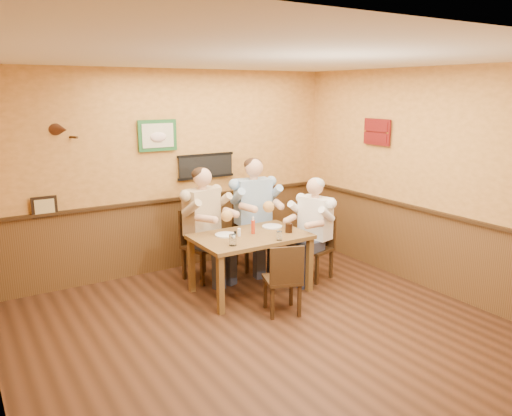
{
  "coord_description": "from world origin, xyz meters",
  "views": [
    {
      "loc": [
        -2.66,
        -3.96,
        2.51
      ],
      "look_at": [
        0.51,
        1.1,
        1.1
      ],
      "focal_mm": 35.0,
      "sensor_mm": 36.0,
      "label": 1
    }
  ],
  "objects_px": {
    "water_glass_left": "(233,240)",
    "chair_back_right": "(253,234)",
    "diner_tan_shirt": "(202,230)",
    "water_glass_mid": "(279,236)",
    "hot_sauce_bottle": "(253,226)",
    "chair_right_end": "(315,248)",
    "diner_blue_polo": "(253,219)",
    "chair_near_side": "(282,278)",
    "pepper_shaker": "(235,234)",
    "chair_back_left": "(203,245)",
    "dining_table": "(251,242)",
    "salt_shaker": "(239,232)",
    "cola_tumbler": "(289,228)",
    "diner_white_elder": "(315,234)"
  },
  "relations": [
    {
      "from": "chair_back_right",
      "to": "chair_near_side",
      "type": "height_order",
      "value": "chair_back_right"
    },
    {
      "from": "chair_back_left",
      "to": "hot_sauce_bottle",
      "type": "bearing_deg",
      "value": -77.11
    },
    {
      "from": "chair_right_end",
      "to": "diner_white_elder",
      "type": "height_order",
      "value": "diner_white_elder"
    },
    {
      "from": "water_glass_left",
      "to": "salt_shaker",
      "type": "relative_size",
      "value": 1.33
    },
    {
      "from": "chair_back_right",
      "to": "water_glass_left",
      "type": "xyz_separation_m",
      "value": [
        -0.9,
        -1.01,
        0.31
      ]
    },
    {
      "from": "chair_back_right",
      "to": "pepper_shaker",
      "type": "xyz_separation_m",
      "value": [
        -0.72,
        -0.75,
        0.29
      ]
    },
    {
      "from": "water_glass_left",
      "to": "diner_tan_shirt",
      "type": "bearing_deg",
      "value": 85.4
    },
    {
      "from": "chair_back_right",
      "to": "hot_sauce_bottle",
      "type": "distance_m",
      "value": 0.91
    },
    {
      "from": "water_glass_left",
      "to": "pepper_shaker",
      "type": "xyz_separation_m",
      "value": [
        0.18,
        0.26,
        -0.02
      ]
    },
    {
      "from": "chair_near_side",
      "to": "salt_shaker",
      "type": "relative_size",
      "value": 8.48
    },
    {
      "from": "chair_near_side",
      "to": "water_glass_mid",
      "type": "bearing_deg",
      "value": -100.65
    },
    {
      "from": "hot_sauce_bottle",
      "to": "chair_back_right",
      "type": "bearing_deg",
      "value": 58.3
    },
    {
      "from": "chair_right_end",
      "to": "diner_blue_polo",
      "type": "xyz_separation_m",
      "value": [
        -0.47,
        0.82,
        0.28
      ]
    },
    {
      "from": "cola_tumbler",
      "to": "water_glass_mid",
      "type": "bearing_deg",
      "value": -143.89
    },
    {
      "from": "salt_shaker",
      "to": "water_glass_left",
      "type": "bearing_deg",
      "value": -131.33
    },
    {
      "from": "chair_back_right",
      "to": "diner_tan_shirt",
      "type": "height_order",
      "value": "diner_tan_shirt"
    },
    {
      "from": "pepper_shaker",
      "to": "dining_table",
      "type": "bearing_deg",
      "value": 0.82
    },
    {
      "from": "dining_table",
      "to": "diner_white_elder",
      "type": "height_order",
      "value": "diner_white_elder"
    },
    {
      "from": "chair_back_left",
      "to": "pepper_shaker",
      "type": "height_order",
      "value": "chair_back_left"
    },
    {
      "from": "diner_tan_shirt",
      "to": "pepper_shaker",
      "type": "relative_size",
      "value": 16.37
    },
    {
      "from": "water_glass_mid",
      "to": "hot_sauce_bottle",
      "type": "height_order",
      "value": "hot_sauce_bottle"
    },
    {
      "from": "dining_table",
      "to": "water_glass_left",
      "type": "height_order",
      "value": "water_glass_left"
    },
    {
      "from": "dining_table",
      "to": "diner_blue_polo",
      "type": "bearing_deg",
      "value": 56.24
    },
    {
      "from": "chair_back_right",
      "to": "chair_near_side",
      "type": "xyz_separation_m",
      "value": [
        -0.52,
        -1.47,
        -0.08
      ]
    },
    {
      "from": "water_glass_left",
      "to": "pepper_shaker",
      "type": "distance_m",
      "value": 0.31
    },
    {
      "from": "water_glass_left",
      "to": "chair_back_right",
      "type": "bearing_deg",
      "value": 48.23
    },
    {
      "from": "chair_back_right",
      "to": "cola_tumbler",
      "type": "distance_m",
      "value": 0.96
    },
    {
      "from": "water_glass_mid",
      "to": "dining_table",
      "type": "bearing_deg",
      "value": 115.75
    },
    {
      "from": "cola_tumbler",
      "to": "diner_white_elder",
      "type": "bearing_deg",
      "value": 10.04
    },
    {
      "from": "chair_back_right",
      "to": "diner_blue_polo",
      "type": "height_order",
      "value": "diner_blue_polo"
    },
    {
      "from": "water_glass_left",
      "to": "water_glass_mid",
      "type": "relative_size",
      "value": 1.21
    },
    {
      "from": "dining_table",
      "to": "hot_sauce_bottle",
      "type": "height_order",
      "value": "hot_sauce_bottle"
    },
    {
      "from": "chair_back_right",
      "to": "chair_near_side",
      "type": "relative_size",
      "value": 1.19
    },
    {
      "from": "dining_table",
      "to": "chair_back_left",
      "type": "distance_m",
      "value": 0.8
    },
    {
      "from": "diner_white_elder",
      "to": "diner_tan_shirt",
      "type": "bearing_deg",
      "value": -136.16
    },
    {
      "from": "diner_tan_shirt",
      "to": "water_glass_mid",
      "type": "height_order",
      "value": "diner_tan_shirt"
    },
    {
      "from": "chair_right_end",
      "to": "pepper_shaker",
      "type": "distance_m",
      "value": 1.25
    },
    {
      "from": "diner_tan_shirt",
      "to": "salt_shaker",
      "type": "height_order",
      "value": "diner_tan_shirt"
    },
    {
      "from": "diner_blue_polo",
      "to": "diner_white_elder",
      "type": "height_order",
      "value": "diner_blue_polo"
    },
    {
      "from": "water_glass_mid",
      "to": "water_glass_left",
      "type": "bearing_deg",
      "value": 168.99
    },
    {
      "from": "diner_tan_shirt",
      "to": "water_glass_mid",
      "type": "bearing_deg",
      "value": -81.65
    },
    {
      "from": "diner_white_elder",
      "to": "chair_back_right",
      "type": "bearing_deg",
      "value": -165.13
    },
    {
      "from": "dining_table",
      "to": "salt_shaker",
      "type": "bearing_deg",
      "value": 168.88
    },
    {
      "from": "diner_blue_polo",
      "to": "cola_tumbler",
      "type": "height_order",
      "value": "diner_blue_polo"
    },
    {
      "from": "hot_sauce_bottle",
      "to": "salt_shaker",
      "type": "distance_m",
      "value": 0.21
    },
    {
      "from": "water_glass_left",
      "to": "diner_blue_polo",
      "type": "bearing_deg",
      "value": 48.23
    },
    {
      "from": "dining_table",
      "to": "pepper_shaker",
      "type": "relative_size",
      "value": 16.6
    },
    {
      "from": "chair_back_right",
      "to": "chair_near_side",
      "type": "bearing_deg",
      "value": -102.89
    },
    {
      "from": "diner_blue_polo",
      "to": "hot_sauce_bottle",
      "type": "xyz_separation_m",
      "value": [
        -0.44,
        -0.72,
        0.13
      ]
    },
    {
      "from": "diner_tan_shirt",
      "to": "salt_shaker",
      "type": "xyz_separation_m",
      "value": [
        0.18,
        -0.68,
        0.11
      ]
    }
  ]
}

